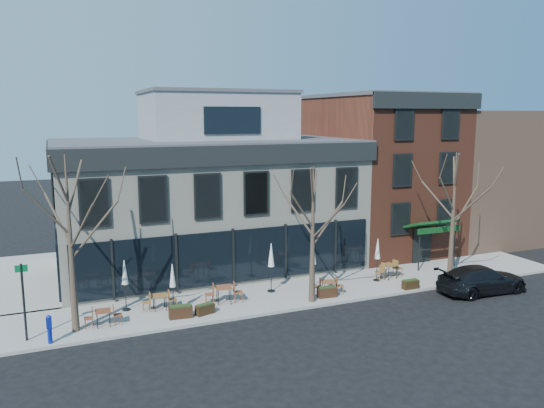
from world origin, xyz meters
name	(u,v)px	position (x,y,z in m)	size (l,w,h in m)	color
ground	(233,289)	(0.00, 0.00, 0.00)	(120.00, 120.00, 0.00)	black
sidewalk_front	(301,292)	(3.25, -2.15, 0.07)	(33.50, 4.70, 0.15)	gray
sidewalk_side	(19,281)	(-11.25, 6.00, 0.07)	(4.50, 12.00, 0.15)	gray
corner_building	(208,194)	(0.07, 5.07, 4.72)	(18.39, 10.39, 11.10)	beige
red_brick_building	(380,172)	(13.00, 4.98, 5.64)	(8.20, 11.78, 11.18)	brown
bg_building	(476,173)	(23.00, 6.00, 5.00)	(12.00, 12.00, 10.00)	#8C664C
tree_corner	(71,242)	(-8.49, -3.20, 4.25)	(3.93, 3.98, 7.92)	#382B21
tree_mid	(313,233)	(3.01, -3.90, 3.79)	(3.50, 3.55, 7.04)	#382B21
tree_right	(453,216)	(12.01, -3.90, 4.02)	(3.72, 3.77, 7.48)	#382B21
sign_pole	(24,298)	(-10.50, -3.50, 2.07)	(0.50, 0.10, 3.40)	black
parked_sedan	(482,279)	(12.50, -5.90, 0.75)	(2.11, 5.20, 1.51)	black
call_box	(49,328)	(-9.57, -4.20, 0.83)	(0.25, 0.25, 1.28)	#0B1D93
cafe_set_0	(103,316)	(-7.30, -3.10, 0.61)	(1.73, 0.73, 0.90)	brown
cafe_set_1	(160,301)	(-4.52, -2.04, 0.62)	(1.75, 0.73, 0.91)	brown
cafe_set_2	(224,293)	(-1.28, -2.35, 0.69)	(2.04, 0.92, 1.05)	brown
cafe_set_4	(328,286)	(4.34, -3.24, 0.61)	(1.73, 0.86, 0.89)	brown
cafe_set_5	(389,270)	(9.00, -2.12, 0.68)	(2.00, 0.90, 1.03)	brown
umbrella_0	(125,275)	(-6.07, -1.47, 1.95)	(0.41, 0.41, 2.56)	black
umbrella_1	(173,278)	(-3.95, -2.57, 1.86)	(0.39, 0.39, 2.42)	black
umbrella_2	(271,258)	(1.65, -1.65, 2.06)	(0.43, 0.43, 2.71)	black
umbrella_3	(313,257)	(4.17, -1.75, 1.89)	(0.39, 0.39, 2.46)	black
umbrella_4	(378,251)	(8.08, -2.25, 1.93)	(0.40, 0.40, 2.52)	black
planter_0	(181,312)	(-3.81, -3.50, 0.46)	(1.14, 0.54, 0.62)	black
planter_1	(205,309)	(-2.61, -3.50, 0.41)	(1.00, 0.63, 0.52)	black
planter_2	(327,292)	(4.05, -3.62, 0.44)	(1.05, 0.48, 0.57)	#321C10
planter_3	(410,284)	(9.00, -4.20, 0.41)	(0.95, 0.39, 0.53)	black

